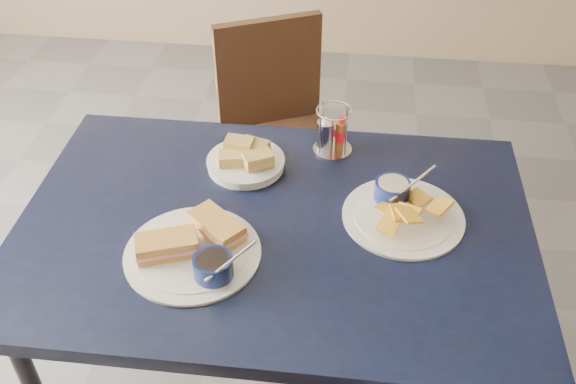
# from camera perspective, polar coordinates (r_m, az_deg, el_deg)

# --- Properties ---
(dining_table) EXTENTS (1.27, 0.85, 0.75)m
(dining_table) POSITION_cam_1_polar(r_m,az_deg,el_deg) (1.62, -1.23, -4.42)
(dining_table) COLOR black
(dining_table) RESTS_ON ground
(chair_far) EXTENTS (0.52, 0.53, 0.85)m
(chair_far) POSITION_cam_1_polar(r_m,az_deg,el_deg) (2.43, -0.23, 6.49)
(chair_far) COLOR black
(chair_far) RESTS_ON ground
(sandwich_plate) EXTENTS (0.32, 0.32, 0.12)m
(sandwich_plate) POSITION_cam_1_polar(r_m,az_deg,el_deg) (1.50, -8.18, -4.93)
(sandwich_plate) COLOR white
(sandwich_plate) RESTS_ON dining_table
(plantain_plate) EXTENTS (0.30, 0.30, 0.12)m
(plantain_plate) POSITION_cam_1_polar(r_m,az_deg,el_deg) (1.62, 9.95, -1.39)
(plantain_plate) COLOR white
(plantain_plate) RESTS_ON dining_table
(bread_basket) EXTENTS (0.21, 0.21, 0.07)m
(bread_basket) POSITION_cam_1_polar(r_m,az_deg,el_deg) (1.74, -3.76, 2.91)
(bread_basket) COLOR white
(bread_basket) RESTS_ON dining_table
(condiment_caddy) EXTENTS (0.11, 0.11, 0.14)m
(condiment_caddy) POSITION_cam_1_polar(r_m,az_deg,el_deg) (1.79, 3.89, 5.25)
(condiment_caddy) COLOR silver
(condiment_caddy) RESTS_ON dining_table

